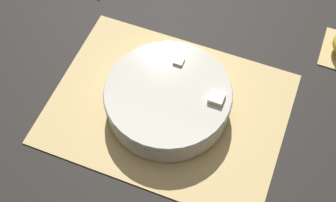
# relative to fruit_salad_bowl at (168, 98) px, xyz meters

# --- Properties ---
(ground_plane) EXTENTS (6.00, 6.00, 0.00)m
(ground_plane) POSITION_rel_fruit_salad_bowl_xyz_m (-0.00, 0.00, -0.04)
(ground_plane) COLOR black
(bamboo_mat_center) EXTENTS (0.51, 0.39, 0.01)m
(bamboo_mat_center) POSITION_rel_fruit_salad_bowl_xyz_m (-0.00, 0.00, -0.04)
(bamboo_mat_center) COLOR #D6B775
(bamboo_mat_center) RESTS_ON ground_plane
(fruit_salad_bowl) EXTENTS (0.27, 0.27, 0.08)m
(fruit_salad_bowl) POSITION_rel_fruit_salad_bowl_xyz_m (0.00, 0.00, 0.00)
(fruit_salad_bowl) COLOR silver
(fruit_salad_bowl) RESTS_ON bamboo_mat_center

